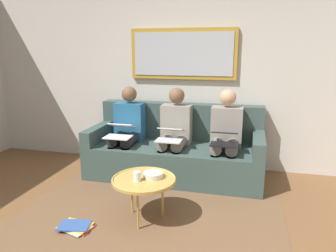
{
  "coord_description": "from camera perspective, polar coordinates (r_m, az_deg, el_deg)",
  "views": [
    {
      "loc": [
        -0.88,
        1.77,
        1.62
      ],
      "look_at": [
        0.0,
        -1.7,
        0.75
      ],
      "focal_mm": 34.2,
      "sensor_mm": 36.0,
      "label": 1
    }
  ],
  "objects": [
    {
      "name": "wall_rear",
      "position": [
        4.47,
        2.87,
        9.52
      ],
      "size": [
        6.0,
        0.12,
        2.6
      ],
      "primitive_type": "cube",
      "color": "beige",
      "rests_on": "ground_plane"
    },
    {
      "name": "area_rug",
      "position": [
        3.2,
        -3.9,
        -16.67
      ],
      "size": [
        2.6,
        1.8,
        0.01
      ],
      "primitive_type": "cube",
      "color": "brown",
      "rests_on": "ground_plane"
    },
    {
      "name": "couch",
      "position": [
        4.2,
        1.4,
        -4.53
      ],
      "size": [
        2.2,
        0.9,
        0.9
      ],
      "color": "#384C47",
      "rests_on": "ground_plane"
    },
    {
      "name": "framed_mirror",
      "position": [
        4.37,
        2.66,
        12.71
      ],
      "size": [
        1.43,
        0.05,
        0.67
      ],
      "color": "#B7892D"
    },
    {
      "name": "coffee_table",
      "position": [
        3.07,
        -4.33,
        -9.59
      ],
      "size": [
        0.61,
        0.61,
        0.43
      ],
      "color": "tan",
      "rests_on": "ground_plane"
    },
    {
      "name": "cup",
      "position": [
        3.01,
        -5.51,
        -8.93
      ],
      "size": [
        0.07,
        0.07,
        0.09
      ],
      "primitive_type": "cylinder",
      "color": "silver",
      "rests_on": "coffee_table"
    },
    {
      "name": "bowl",
      "position": [
        3.09,
        -2.68,
        -8.69
      ],
      "size": [
        0.19,
        0.19,
        0.05
      ],
      "primitive_type": "cylinder",
      "color": "beige",
      "rests_on": "coffee_table"
    },
    {
      "name": "person_left",
      "position": [
        3.96,
        10.27,
        -1.37
      ],
      "size": [
        0.38,
        0.58,
        1.14
      ],
      "color": "gray",
      "rests_on": "couch"
    },
    {
      "name": "laptop_black",
      "position": [
        3.71,
        10.0,
        -2.1
      ],
      "size": [
        0.3,
        0.32,
        0.14
      ],
      "color": "black"
    },
    {
      "name": "person_middle",
      "position": [
        4.05,
        1.21,
        -0.82
      ],
      "size": [
        0.38,
        0.58,
        1.14
      ],
      "color": "gray",
      "rests_on": "couch"
    },
    {
      "name": "laptop_silver",
      "position": [
        3.82,
        0.39,
        -1.49
      ],
      "size": [
        0.3,
        0.34,
        0.15
      ],
      "color": "silver"
    },
    {
      "name": "person_right",
      "position": [
        4.23,
        -7.26,
        -0.28
      ],
      "size": [
        0.38,
        0.58,
        1.14
      ],
      "color": "#235B84",
      "rests_on": "couch"
    },
    {
      "name": "laptop_white",
      "position": [
        4.02,
        -8.48,
        -0.79
      ],
      "size": [
        0.32,
        0.37,
        0.16
      ],
      "color": "white"
    },
    {
      "name": "magazine_stack",
      "position": [
        3.2,
        -16.15,
        -16.82
      ],
      "size": [
        0.33,
        0.27,
        0.04
      ],
      "color": "red",
      "rests_on": "ground_plane"
    }
  ]
}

